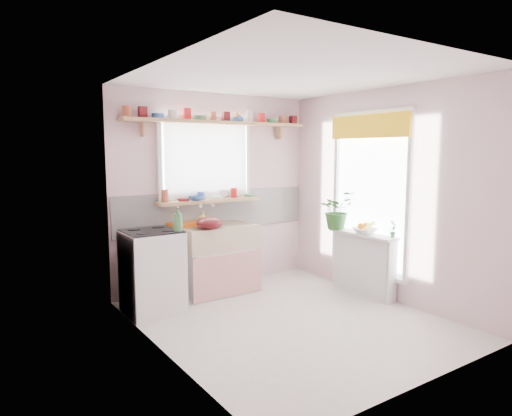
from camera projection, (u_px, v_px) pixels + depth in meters
room at (290, 183)px, 5.69m from camera, size 3.20×3.20×3.20m
sink_unit at (217, 258)px, 5.71m from camera, size 0.95×0.65×1.11m
cooker at (152, 271)px, 4.98m from camera, size 0.58×0.58×0.93m
radiator_ledge at (364, 263)px, 5.62m from camera, size 0.22×0.95×0.78m
windowsill at (210, 201)px, 5.78m from camera, size 1.40×0.22×0.04m
pine_shelf at (220, 123)px, 5.73m from camera, size 2.52×0.24×0.04m
shelf_crockery at (220, 117)px, 5.72m from camera, size 2.47×0.11×0.12m
sill_crockery at (206, 195)px, 5.74m from camera, size 1.35×0.11×0.12m
dish_tray at (185, 224)px, 5.64m from camera, size 0.47×0.37×0.04m
colander at (210, 223)px, 5.38m from camera, size 0.34×0.34×0.14m
jade_plant at (337, 210)px, 5.82m from camera, size 0.48×0.43×0.49m
fruit_bowl at (365, 231)px, 5.51m from camera, size 0.31×0.31×0.07m
herb_pot at (393, 228)px, 5.25m from camera, size 0.13×0.11×0.21m
soap_bottle_sink at (203, 219)px, 5.51m from camera, size 0.09×0.10×0.19m
sill_cup at (223, 194)px, 5.94m from camera, size 0.13×0.13×0.10m
sill_bowl at (197, 198)px, 5.60m from camera, size 0.26×0.26×0.06m
shelf_vase at (237, 117)px, 5.94m from camera, size 0.17×0.17×0.14m
cooker_bottle at (178, 219)px, 4.85m from camera, size 0.13×0.13×0.26m
fruit at (365, 226)px, 5.51m from camera, size 0.20×0.14×0.10m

